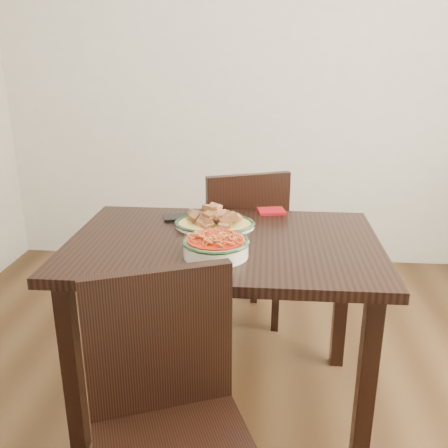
# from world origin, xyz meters

# --- Properties ---
(floor) EXTENTS (3.50, 3.50, 0.00)m
(floor) POSITION_xyz_m (0.00, 0.00, 0.00)
(floor) COLOR #392412
(floor) RESTS_ON ground
(wall_back) EXTENTS (3.50, 0.10, 2.60)m
(wall_back) POSITION_xyz_m (0.00, 1.75, 1.30)
(wall_back) COLOR beige
(wall_back) RESTS_ON ground
(dining_table) EXTENTS (1.21, 0.81, 0.75)m
(dining_table) POSITION_xyz_m (-0.09, 0.14, 0.65)
(dining_table) COLOR black
(dining_table) RESTS_ON ground
(chair_far) EXTENTS (0.54, 0.54, 0.89)m
(chair_far) POSITION_xyz_m (-0.06, 0.76, 0.50)
(chair_far) COLOR black
(chair_far) RESTS_ON ground
(chair_near) EXTENTS (0.55, 0.55, 0.89)m
(chair_near) POSITION_xyz_m (-0.18, -0.56, 0.50)
(chair_near) COLOR black
(chair_near) RESTS_ON ground
(fish_plate) EXTENTS (0.33, 0.26, 0.11)m
(fish_plate) POSITION_xyz_m (-0.14, 0.29, 0.79)
(fish_plate) COLOR #F2E7CC
(fish_plate) RESTS_ON dining_table
(noodle_bowl) EXTENTS (0.24, 0.24, 0.08)m
(noodle_bowl) POSITION_xyz_m (-0.11, -0.02, 0.79)
(noodle_bowl) COLOR #EFE8CA
(noodle_bowl) RESTS_ON dining_table
(smartphone) EXTENTS (0.18, 0.13, 0.01)m
(smartphone) POSITION_xyz_m (-0.30, 0.39, 0.76)
(smartphone) COLOR black
(smartphone) RESTS_ON dining_table
(napkin) EXTENTS (0.14, 0.12, 0.01)m
(napkin) POSITION_xyz_m (0.09, 0.51, 0.76)
(napkin) COLOR maroon
(napkin) RESTS_ON dining_table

